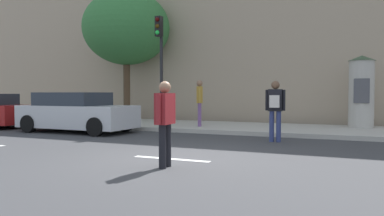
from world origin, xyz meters
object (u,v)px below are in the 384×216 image
(street_tree, at_px, (126,28))
(pedestrian_in_light_jacket, at_px, (275,105))
(pedestrian_in_red_top, at_px, (165,117))
(parked_car_blue, at_px, (77,113))
(traffic_light, at_px, (160,53))
(pedestrian_near_pole, at_px, (200,99))
(poster_column, at_px, (361,91))

(street_tree, bearing_deg, pedestrian_in_light_jacket, -28.83)
(pedestrian_in_red_top, xyz_separation_m, parked_car_blue, (-6.08, 4.61, -0.27))
(pedestrian_in_light_jacket, distance_m, parked_car_blue, 7.32)
(traffic_light, relative_size, pedestrian_in_light_jacket, 2.31)
(pedestrian_in_light_jacket, xyz_separation_m, pedestrian_near_pole, (-3.38, 2.42, 0.13))
(pedestrian_near_pole, bearing_deg, parked_car_blue, -147.90)
(pedestrian_in_red_top, height_order, pedestrian_near_pole, pedestrian_near_pole)
(poster_column, distance_m, pedestrian_in_red_top, 9.72)
(traffic_light, xyz_separation_m, parked_car_blue, (-2.70, -1.51, -2.24))
(street_tree, relative_size, pedestrian_near_pole, 3.47)
(pedestrian_in_light_jacket, bearing_deg, poster_column, 61.29)
(traffic_light, height_order, pedestrian_in_light_jacket, traffic_light)
(pedestrian_in_light_jacket, xyz_separation_m, parked_car_blue, (-7.31, -0.05, -0.36))
(traffic_light, distance_m, parked_car_blue, 3.82)
(street_tree, xyz_separation_m, pedestrian_in_red_top, (6.81, -9.08, -3.60))
(pedestrian_in_light_jacket, bearing_deg, pedestrian_in_red_top, -104.72)
(pedestrian_in_red_top, distance_m, pedestrian_near_pole, 7.40)
(traffic_light, distance_m, pedestrian_in_light_jacket, 5.19)
(pedestrian_in_light_jacket, relative_size, pedestrian_near_pole, 1.00)
(street_tree, bearing_deg, pedestrian_in_red_top, -53.14)
(traffic_light, height_order, street_tree, street_tree)
(parked_car_blue, bearing_deg, pedestrian_in_red_top, -37.18)
(pedestrian_in_red_top, xyz_separation_m, pedestrian_near_pole, (-2.16, 7.08, 0.22))
(street_tree, distance_m, pedestrian_in_red_top, 11.91)
(traffic_light, relative_size, pedestrian_in_red_top, 2.49)
(pedestrian_near_pole, bearing_deg, pedestrian_in_light_jacket, -35.52)
(traffic_light, bearing_deg, poster_column, 22.47)
(pedestrian_in_red_top, bearing_deg, pedestrian_in_light_jacket, 75.28)
(pedestrian_in_red_top, bearing_deg, traffic_light, 118.95)
(street_tree, bearing_deg, parked_car_blue, -80.80)
(poster_column, bearing_deg, pedestrian_in_light_jacket, -118.71)
(pedestrian_in_red_top, xyz_separation_m, pedestrian_in_light_jacket, (1.22, 4.66, 0.10))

